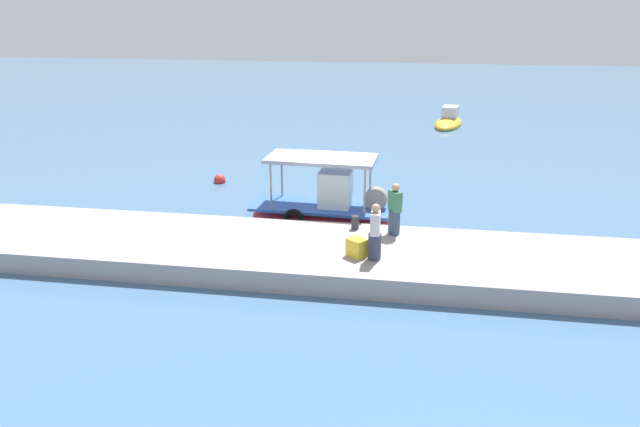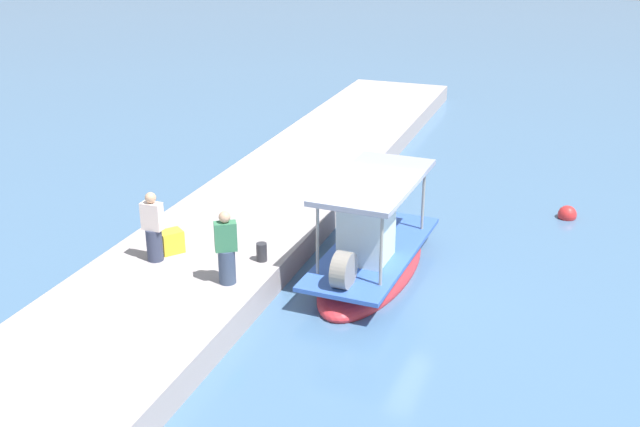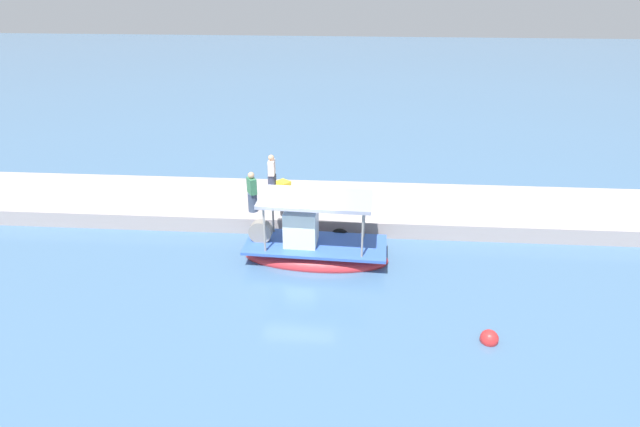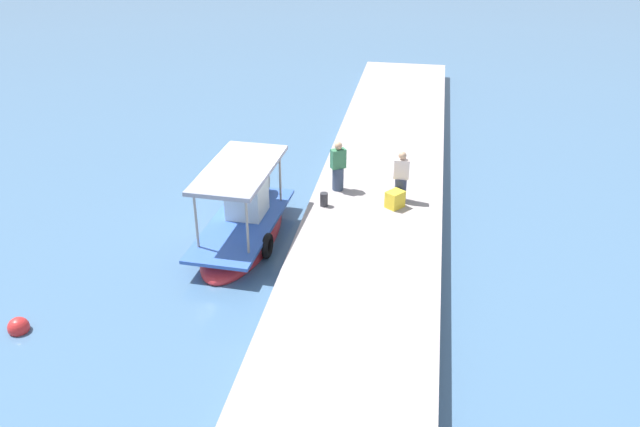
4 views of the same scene
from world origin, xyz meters
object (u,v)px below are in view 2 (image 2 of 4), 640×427
main_fishing_boat (371,258)px  fisherman_by_crate (226,251)px  marker_buoy (567,215)px  cargo_crate (171,241)px  fisherman_near_bollard (153,230)px  mooring_bollard (262,252)px

main_fishing_boat → fisherman_by_crate: bearing=-43.4°
main_fishing_boat → marker_buoy: bearing=141.7°
fisherman_by_crate → cargo_crate: size_ratio=3.11×
fisherman_near_bollard → mooring_bollard: bearing=108.8°
fisherman_near_bollard → mooring_bollard: fisherman_near_bollard is taller
main_fishing_boat → mooring_bollard: (1.33, -2.16, 0.39)m
marker_buoy → fisherman_near_bollard: bearing=-49.4°
main_fishing_boat → fisherman_by_crate: 3.63m
fisherman_near_bollard → marker_buoy: 11.30m
main_fishing_boat → fisherman_by_crate: (2.55, -2.41, 0.92)m
fisherman_near_bollard → cargo_crate: bearing=165.8°
main_fishing_boat → fisherman_near_bollard: (2.10, -4.43, 0.92)m
mooring_bollard → cargo_crate: (0.27, -2.13, 0.05)m
cargo_crate → mooring_bollard: bearing=97.2°
mooring_bollard → marker_buoy: (-6.53, 6.27, -0.73)m
fisherman_near_bollard → fisherman_by_crate: fisherman_by_crate is taller
marker_buoy → main_fishing_boat: bearing=-38.3°
cargo_crate → marker_buoy: (-6.80, 8.41, -0.78)m
cargo_crate → fisherman_by_crate: bearing=63.2°
fisherman_by_crate → cargo_crate: 2.17m
cargo_crate → marker_buoy: size_ratio=1.02×
fisherman_near_bollard → mooring_bollard: (-0.77, 2.26, -0.52)m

